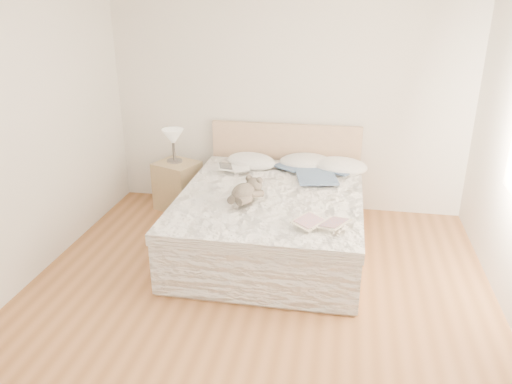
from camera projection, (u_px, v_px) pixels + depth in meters
floor at (249, 314)px, 3.98m from camera, size 4.00×4.50×0.00m
wall_back at (288, 92)px, 5.52m from camera, size 4.00×0.02×2.70m
bed at (272, 217)px, 4.95m from camera, size 1.72×2.14×1.00m
nightstand at (178, 185)px, 5.81m from camera, size 0.57×0.54×0.56m
table_lamp at (173, 139)px, 5.64m from camera, size 0.30×0.30×0.38m
pillow_left at (251, 161)px, 5.51m from camera, size 0.66×0.56×0.17m
pillow_middle at (305, 162)px, 5.49m from camera, size 0.63×0.48×0.17m
pillow_right at (340, 166)px, 5.35m from camera, size 0.65×0.51×0.18m
blouse at (316, 175)px, 5.13m from camera, size 0.74×0.77×0.02m
photo_book at (234, 168)px, 5.33m from camera, size 0.41×0.34×0.03m
childrens_book at (321, 223)px, 4.07m from camera, size 0.49×0.44×0.03m
teddy_bear at (243, 200)px, 4.48m from camera, size 0.34×0.41×0.19m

